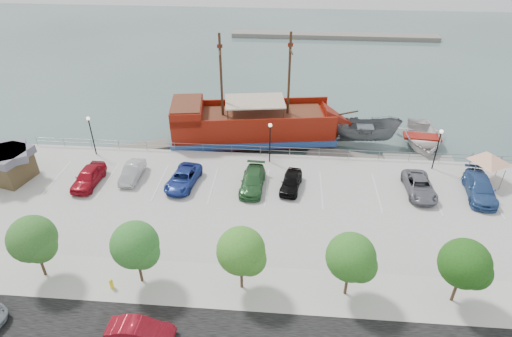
{
  "coord_description": "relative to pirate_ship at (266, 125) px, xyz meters",
  "views": [
    {
      "loc": [
        1.62,
        -30.11,
        22.75
      ],
      "look_at": [
        -1.0,
        2.0,
        2.0
      ],
      "focal_mm": 30.0,
      "sensor_mm": 36.0,
      "label": 1
    }
  ],
  "objects": [
    {
      "name": "ground",
      "position": [
        0.69,
        -12.19,
        -2.16
      ],
      "size": [
        160.0,
        160.0,
        0.0
      ],
      "primitive_type": "plane",
      "color": "#3B514E"
    },
    {
      "name": "sidewalk",
      "position": [
        0.69,
        -22.19,
        -1.15
      ],
      "size": [
        100.0,
        4.0,
        0.05
      ],
      "primitive_type": "cube",
      "color": "beige",
      "rests_on": "land_slab"
    },
    {
      "name": "seawall_railing",
      "position": [
        0.69,
        -4.39,
        -0.64
      ],
      "size": [
        50.0,
        0.06,
        1.0
      ],
      "color": "slate",
      "rests_on": "land_slab"
    },
    {
      "name": "far_shore",
      "position": [
        10.69,
        42.81,
        -1.76
      ],
      "size": [
        40.0,
        3.0,
        0.8
      ],
      "primitive_type": "cube",
      "color": "slate",
      "rests_on": "ground"
    },
    {
      "name": "pirate_ship",
      "position": [
        0.0,
        0.0,
        0.0
      ],
      "size": [
        20.71,
        8.33,
        12.91
      ],
      "rotation": [
        0.0,
        0.0,
        0.15
      ],
      "color": "maroon",
      "rests_on": "ground"
    },
    {
      "name": "patrol_boat",
      "position": [
        10.88,
        0.42,
        -0.68
      ],
      "size": [
        7.75,
        3.09,
        2.97
      ],
      "primitive_type": "imported",
      "rotation": [
        0.0,
        0.0,
        1.54
      ],
      "color": "#575B5E",
      "rests_on": "ground"
    },
    {
      "name": "speedboat",
      "position": [
        17.29,
        0.75,
        -1.33
      ],
      "size": [
        6.4,
        8.47,
        1.66
      ],
      "primitive_type": "imported",
      "rotation": [
        0.0,
        0.0,
        -0.09
      ],
      "color": "silver",
      "rests_on": "ground"
    },
    {
      "name": "dock_west",
      "position": [
        -14.14,
        -2.99,
        -1.96
      ],
      "size": [
        7.33,
        4.75,
        0.41
      ],
      "primitive_type": "cube",
      "rotation": [
        0.0,
        0.0,
        0.42
      ],
      "color": "#6C685A",
      "rests_on": "ground"
    },
    {
      "name": "dock_mid",
      "position": [
        8.54,
        -2.99,
        -1.94
      ],
      "size": [
        8.14,
        4.0,
        0.45
      ],
      "primitive_type": "cube",
      "rotation": [
        0.0,
        0.0,
        -0.23
      ],
      "color": "#6B645B",
      "rests_on": "ground"
    },
    {
      "name": "dock_east",
      "position": [
        16.23,
        -2.99,
        -1.96
      ],
      "size": [
        7.15,
        2.05,
        0.41
      ],
      "primitive_type": "cube",
      "rotation": [
        0.0,
        0.0,
        0.0
      ],
      "color": "gray",
      "rests_on": "ground"
    },
    {
      "name": "shed",
      "position": [
        -23.3,
        -10.77,
        0.46
      ],
      "size": [
        4.48,
        4.48,
        3.05
      ],
      "rotation": [
        0.0,
        0.0,
        -0.24
      ],
      "color": "#4D3D25",
      "rests_on": "land_slab"
    },
    {
      "name": "canopy_tent",
      "position": [
        20.96,
        -7.33,
        1.7
      ],
      "size": [
        4.79,
        4.79,
        3.29
      ],
      "rotation": [
        0.0,
        0.0,
        -0.24
      ],
      "color": "slate",
      "rests_on": "land_slab"
    },
    {
      "name": "street_sedan",
      "position": [
        -5.93,
        -26.69,
        -0.49
      ],
      "size": [
        4.11,
        1.54,
        1.34
      ],
      "primitive_type": "imported",
      "rotation": [
        0.0,
        0.0,
        1.54
      ],
      "color": "maroon",
      "rests_on": "street"
    },
    {
      "name": "fire_hydrant",
      "position": [
        -9.15,
        -22.99,
        -0.72
      ],
      "size": [
        0.28,
        0.28,
        0.82
      ],
      "rotation": [
        0.0,
        0.0,
        0.31
      ],
      "color": "yellow",
      "rests_on": "sidewalk"
    },
    {
      "name": "lamp_post_left",
      "position": [
        -17.31,
        -5.69,
        1.78
      ],
      "size": [
        0.36,
        0.36,
        4.28
      ],
      "color": "black",
      "rests_on": "land_slab"
    },
    {
      "name": "lamp_post_mid",
      "position": [
        0.69,
        -5.69,
        1.78
      ],
      "size": [
        0.36,
        0.36,
        4.28
      ],
      "color": "black",
      "rests_on": "land_slab"
    },
    {
      "name": "lamp_post_right",
      "position": [
        16.69,
        -5.69,
        1.78
      ],
      "size": [
        0.36,
        0.36,
        4.28
      ],
      "color": "black",
      "rests_on": "land_slab"
    },
    {
      "name": "tree_b",
      "position": [
        -14.16,
        -22.26,
        2.13
      ],
      "size": [
        3.3,
        3.2,
        5.0
      ],
      "color": "#473321",
      "rests_on": "sidewalk"
    },
    {
      "name": "tree_c",
      "position": [
        -7.16,
        -22.26,
        2.13
      ],
      "size": [
        3.3,
        3.2,
        5.0
      ],
      "color": "#473321",
      "rests_on": "sidewalk"
    },
    {
      "name": "tree_d",
      "position": [
        -0.16,
        -22.26,
        2.13
      ],
      "size": [
        3.3,
        3.2,
        5.0
      ],
      "color": "#473321",
      "rests_on": "sidewalk"
    },
    {
      "name": "tree_e",
      "position": [
        6.84,
        -22.26,
        2.13
      ],
      "size": [
        3.3,
        3.2,
        5.0
      ],
      "color": "#473321",
      "rests_on": "sidewalk"
    },
    {
      "name": "tree_f",
      "position": [
        13.84,
        -22.26,
        2.13
      ],
      "size": [
        3.3,
        3.2,
        5.0
      ],
      "color": "#473321",
      "rests_on": "sidewalk"
    },
    {
      "name": "parked_car_a",
      "position": [
        -15.77,
        -10.96,
        -0.37
      ],
      "size": [
        2.08,
        4.73,
        1.59
      ],
      "primitive_type": "imported",
      "rotation": [
        0.0,
        0.0,
        -0.05
      ],
      "color": "maroon",
      "rests_on": "land_slab"
    },
    {
      "name": "parked_car_b",
      "position": [
        -12.07,
        -9.68,
        -0.49
      ],
      "size": [
        1.51,
        4.13,
        1.35
      ],
      "primitive_type": "imported",
      "rotation": [
        0.0,
        0.0,
        -0.02
      ],
      "color": "#A5A7AA",
      "rests_on": "land_slab"
    },
    {
      "name": "parked_car_c",
      "position": [
        -7.03,
        -10.36,
        -0.47
      ],
      "size": [
        3.03,
        5.26,
        1.38
      ],
      "primitive_type": "imported",
      "rotation": [
        0.0,
        0.0,
        -0.15
      ],
      "color": "navy",
      "rests_on": "land_slab"
    },
    {
      "name": "parked_car_d",
      "position": [
        -0.6,
        -10.3,
        -0.44
      ],
      "size": [
        2.3,
        5.1,
        1.45
      ],
      "primitive_type": "imported",
      "rotation": [
        0.0,
        0.0,
        -0.05
      ],
      "color": "#295D2E",
      "rests_on": "land_slab"
    },
    {
      "name": "parked_car_e",
      "position": [
        2.89,
        -10.16,
        -0.46
      ],
      "size": [
        2.3,
        4.33,
        1.4
      ],
      "primitive_type": "imported",
      "rotation": [
        0.0,
        0.0,
        -0.16
      ],
      "color": "black",
      "rests_on": "land_slab"
    },
    {
      "name": "parked_car_g",
      "position": [
        14.38,
        -9.91,
        -0.47
      ],
      "size": [
        2.41,
        5.06,
        1.39
      ],
      "primitive_type": "imported",
      "rotation": [
        0.0,
        0.0,
        0.02
      ],
      "color": "slate",
      "rests_on": "land_slab"
    },
    {
      "name": "parked_car_h",
      "position": [
        19.62,
        -9.89,
        -0.36
      ],
      "size": [
        2.92,
        5.75,
        1.6
      ],
      "primitive_type": "imported",
      "rotation": [
        0.0,
        0.0,
        -0.13
      ],
      "color": "#2C4D87",
      "rests_on": "land_slab"
    }
  ]
}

